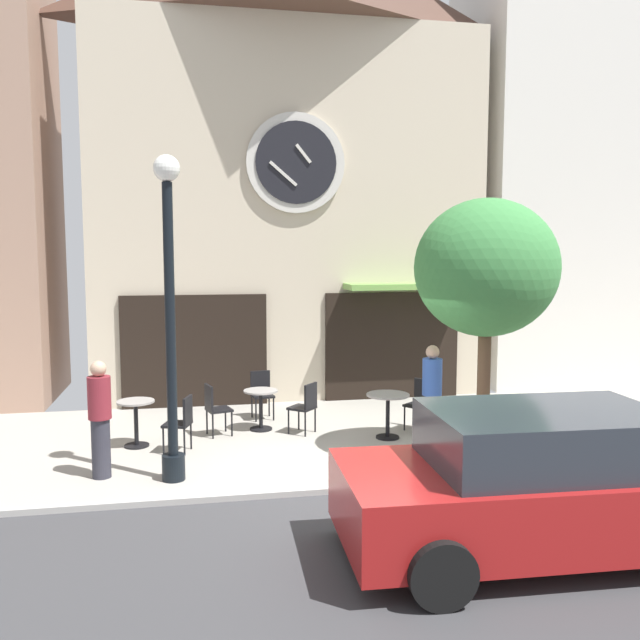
{
  "coord_description": "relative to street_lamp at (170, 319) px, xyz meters",
  "views": [
    {
      "loc": [
        -2.37,
        -8.35,
        3.21
      ],
      "look_at": [
        -0.27,
        2.71,
        2.02
      ],
      "focal_mm": 37.49,
      "sensor_mm": 36.0,
      "label": 1
    }
  ],
  "objects": [
    {
      "name": "clock_building",
      "position": [
        2.43,
        5.69,
        3.17
      ],
      "size": [
        8.4,
        3.7,
        10.47
      ],
      "color": "beige",
      "rests_on": "ground_plane"
    },
    {
      "name": "pedestrian_blue",
      "position": [
        4.11,
        0.88,
        -1.41
      ],
      "size": [
        0.37,
        0.37,
        1.67
      ],
      "color": "#2D2D38",
      "rests_on": "ground_plane"
    },
    {
      "name": "street_lamp",
      "position": [
        0.0,
        0.0,
        0.0
      ],
      "size": [
        0.36,
        0.36,
        4.47
      ],
      "color": "black",
      "rests_on": "ground_plane"
    },
    {
      "name": "cafe_chair_under_awning",
      "position": [
        6.01,
        -0.17,
        -1.74
      ],
      "size": [
        0.56,
        0.56,
        0.9
      ],
      "color": "black",
      "rests_on": "ground_plane"
    },
    {
      "name": "cafe_chair_mid_row",
      "position": [
        0.64,
        2.16,
        -1.74
      ],
      "size": [
        0.49,
        0.49,
        0.9
      ],
      "color": "black",
      "rests_on": "ground_plane"
    },
    {
      "name": "neighbor_building_right",
      "position": [
        9.81,
        6.18,
        5.56
      ],
      "size": [
        5.63,
        3.36,
        15.66
      ],
      "color": "silver",
      "rests_on": "ground_plane"
    },
    {
      "name": "cafe_table_center_right",
      "position": [
        3.54,
        1.45,
        -1.72
      ],
      "size": [
        0.73,
        0.73,
        0.77
      ],
      "color": "black",
      "rests_on": "ground_plane"
    },
    {
      "name": "cafe_table_leftmost",
      "position": [
        1.46,
        2.39,
        -1.8
      ],
      "size": [
        0.61,
        0.61,
        0.72
      ],
      "color": "black",
      "rests_on": "ground_plane"
    },
    {
      "name": "parked_car_red",
      "position": [
        3.91,
        -3.04,
        -1.51
      ],
      "size": [
        4.36,
        2.15,
        1.55
      ],
      "color": "maroon",
      "rests_on": "ground_plane"
    },
    {
      "name": "cafe_chair_curbside",
      "position": [
        2.21,
        1.99,
        -1.74
      ],
      "size": [
        0.56,
        0.56,
        0.9
      ],
      "color": "black",
      "rests_on": "ground_plane"
    },
    {
      "name": "cafe_table_center",
      "position": [
        5.65,
        0.6,
        -1.77
      ],
      "size": [
        0.65,
        0.65,
        0.74
      ],
      "color": "black",
      "rests_on": "ground_plane"
    },
    {
      "name": "pedestrian_maroon",
      "position": [
        -1.0,
        0.29,
        -1.41
      ],
      "size": [
        0.43,
        0.43,
        1.67
      ],
      "color": "#2D2D38",
      "rests_on": "ground_plane"
    },
    {
      "name": "ground_plane",
      "position": [
        2.69,
        -1.11,
        -2.29
      ],
      "size": [
        26.46,
        11.21,
        0.13
      ],
      "color": "#9E998E"
    },
    {
      "name": "street_tree",
      "position": [
        4.65,
        0.1,
        0.65
      ],
      "size": [
        2.19,
        1.97,
        3.98
      ],
      "color": "brown",
      "rests_on": "ground_plane"
    },
    {
      "name": "cafe_chair_facing_street",
      "position": [
        0.1,
        1.29,
        -1.74
      ],
      "size": [
        0.5,
        0.5,
        0.9
      ],
      "color": "black",
      "rests_on": "ground_plane"
    },
    {
      "name": "cafe_table_near_curb",
      "position": [
        -0.64,
        1.75,
        -1.77
      ],
      "size": [
        0.61,
        0.61,
        0.76
      ],
      "color": "black",
      "rests_on": "ground_plane"
    },
    {
      "name": "cafe_chair_near_lamp",
      "position": [
        1.56,
        3.23,
        -1.74
      ],
      "size": [
        0.45,
        0.45,
        0.9
      ],
      "color": "black",
      "rests_on": "ground_plane"
    },
    {
      "name": "cafe_chair_left_end",
      "position": [
        4.28,
        1.89,
        -1.74
      ],
      "size": [
        0.56,
        0.56,
        0.9
      ],
      "color": "black",
      "rests_on": "ground_plane"
    }
  ]
}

